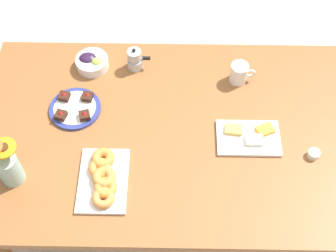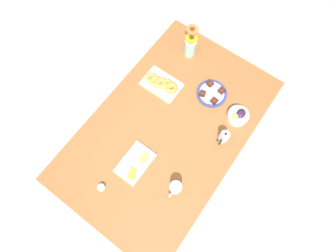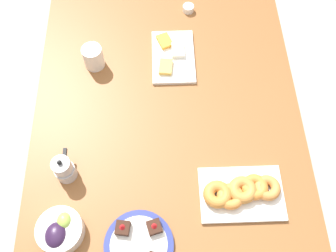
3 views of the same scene
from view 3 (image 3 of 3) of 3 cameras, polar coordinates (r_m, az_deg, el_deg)
name	(u,v)px [view 3 (image 3 of 3)]	position (r m, az deg, el deg)	size (l,w,h in m)	color
ground_plane	(168,192)	(2.06, 0.00, -10.00)	(6.00, 6.00, 0.00)	#B7B2A8
dining_table	(168,141)	(1.45, 0.00, -2.28)	(1.60, 1.00, 0.74)	brown
coffee_mug	(93,57)	(1.52, -11.31, 10.33)	(0.11, 0.08, 0.10)	white
grape_bowl	(60,231)	(1.27, -16.16, -15.07)	(0.15, 0.15, 0.07)	white
cheese_platter	(173,56)	(1.54, 0.69, 10.64)	(0.26, 0.17, 0.03)	white
croissant_platter	(241,192)	(1.28, 11.08, -9.86)	(0.19, 0.28, 0.05)	white
jam_cup_honey	(188,8)	(1.71, 3.12, 17.49)	(0.05, 0.05, 0.03)	white
dessert_plate	(139,245)	(1.23, -4.47, -17.60)	(0.22, 0.22, 0.05)	navy
moka_pot	(64,169)	(1.30, -15.55, -6.36)	(0.11, 0.07, 0.12)	#B7B7BC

